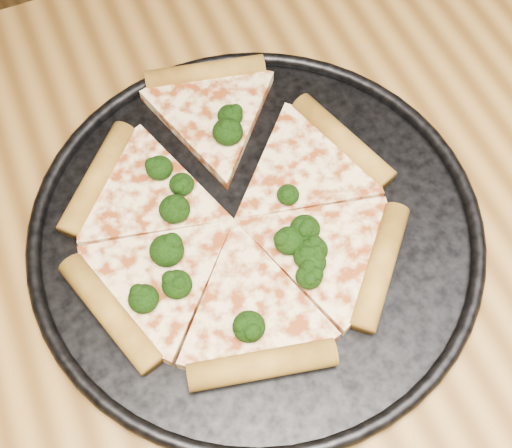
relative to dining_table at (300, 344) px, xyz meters
name	(u,v)px	position (x,y,z in m)	size (l,w,h in m)	color
dining_table	(300,344)	(0.00, 0.00, 0.00)	(1.20, 0.90, 0.75)	olive
pizza_pan	(256,228)	(-0.01, 0.08, 0.10)	(0.41, 0.41, 0.02)	black
pizza	(233,214)	(-0.03, 0.10, 0.11)	(0.31, 0.35, 0.02)	#FFDD9C
broccoli_florets	(233,228)	(-0.03, 0.08, 0.12)	(0.18, 0.23, 0.02)	black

